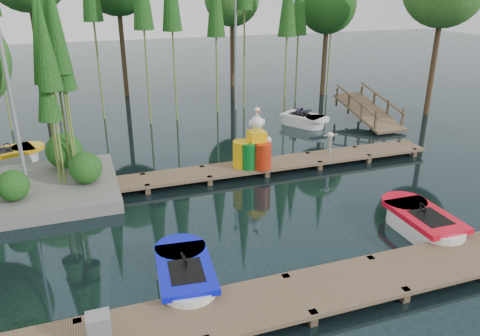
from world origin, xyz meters
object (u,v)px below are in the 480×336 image
object	(u,v)px
yellow_barrel	(242,154)
drum_cluster	(258,150)
boat_yellow_far	(6,157)
boat_blue	(185,276)
utility_cabinet	(99,327)
boat_red	(422,223)

from	to	relation	value
yellow_barrel	drum_cluster	distance (m)	0.57
boat_yellow_far	yellow_barrel	distance (m)	8.66
boat_yellow_far	drum_cluster	distance (m)	9.21
boat_blue	yellow_barrel	xyz separation A→B (m)	(3.31, 5.59, 0.51)
utility_cabinet	yellow_barrel	bearing A→B (deg)	53.43
boat_blue	yellow_barrel	world-z (taller)	yellow_barrel
boat_yellow_far	yellow_barrel	world-z (taller)	yellow_barrel
boat_yellow_far	drum_cluster	size ratio (longest dim) A/B	1.34
drum_cluster	boat_yellow_far	bearing A→B (deg)	154.40
utility_cabinet	drum_cluster	size ratio (longest dim) A/B	0.24
boat_red	drum_cluster	distance (m)	5.88
boat_blue	utility_cabinet	bearing A→B (deg)	-137.34
boat_blue	drum_cluster	world-z (taller)	drum_cluster
yellow_barrel	drum_cluster	world-z (taller)	drum_cluster
boat_red	drum_cluster	bearing A→B (deg)	118.09
boat_red	boat_blue	bearing A→B (deg)	-176.78
boat_red	yellow_barrel	distance (m)	6.25
utility_cabinet	boat_red	bearing A→B (deg)	11.04
boat_red	utility_cabinet	world-z (taller)	boat_red
utility_cabinet	drum_cluster	distance (m)	8.93
utility_cabinet	drum_cluster	xyz separation A→B (m)	(5.72, 6.84, 0.36)
boat_blue	boat_red	size ratio (longest dim) A/B	0.98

